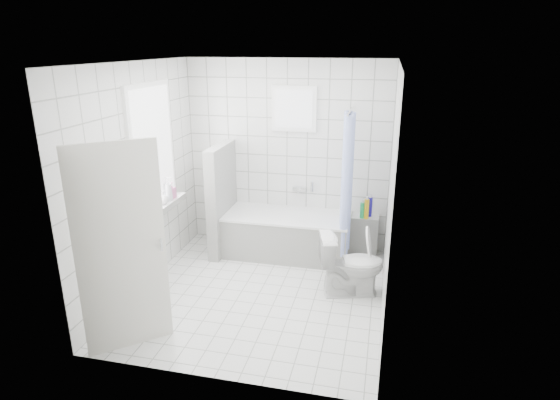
# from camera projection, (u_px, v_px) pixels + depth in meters

# --- Properties ---
(ground) EXTENTS (3.00, 3.00, 0.00)m
(ground) POSITION_uv_depth(u_px,v_px,m) (259.00, 293.00, 5.47)
(ground) COLOR white
(ground) RESTS_ON ground
(ceiling) EXTENTS (3.00, 3.00, 0.00)m
(ceiling) POSITION_uv_depth(u_px,v_px,m) (256.00, 62.00, 4.64)
(ceiling) COLOR white
(ceiling) RESTS_ON ground
(wall_back) EXTENTS (2.80, 0.02, 2.60)m
(wall_back) POSITION_uv_depth(u_px,v_px,m) (287.00, 156.00, 6.44)
(wall_back) COLOR white
(wall_back) RESTS_ON ground
(wall_front) EXTENTS (2.80, 0.02, 2.60)m
(wall_front) POSITION_uv_depth(u_px,v_px,m) (207.00, 242.00, 3.67)
(wall_front) COLOR white
(wall_front) RESTS_ON ground
(wall_left) EXTENTS (0.02, 3.00, 2.60)m
(wall_left) POSITION_uv_depth(u_px,v_px,m) (140.00, 179.00, 5.35)
(wall_left) COLOR white
(wall_left) RESTS_ON ground
(wall_right) EXTENTS (0.02, 3.00, 2.60)m
(wall_right) POSITION_uv_depth(u_px,v_px,m) (390.00, 196.00, 4.76)
(wall_right) COLOR white
(wall_right) RESTS_ON ground
(window_left) EXTENTS (0.01, 0.90, 1.40)m
(window_left) POSITION_uv_depth(u_px,v_px,m) (154.00, 148.00, 5.53)
(window_left) COLOR white
(window_left) RESTS_ON wall_left
(window_back) EXTENTS (0.50, 0.01, 0.50)m
(window_back) POSITION_uv_depth(u_px,v_px,m) (294.00, 109.00, 6.17)
(window_back) COLOR white
(window_back) RESTS_ON wall_back
(window_sill) EXTENTS (0.18, 1.02, 0.08)m
(window_sill) POSITION_uv_depth(u_px,v_px,m) (162.00, 207.00, 5.75)
(window_sill) COLOR white
(window_sill) RESTS_ON wall_left
(door) EXTENTS (0.63, 0.56, 2.00)m
(door) POSITION_uv_depth(u_px,v_px,m) (121.00, 250.00, 4.23)
(door) COLOR silver
(door) RESTS_ON ground
(bathtub) EXTENTS (1.69, 0.77, 0.58)m
(bathtub) POSITION_uv_depth(u_px,v_px,m) (287.00, 234.00, 6.40)
(bathtub) COLOR white
(bathtub) RESTS_ON ground
(partition_wall) EXTENTS (0.15, 0.85, 1.50)m
(partition_wall) POSITION_uv_depth(u_px,v_px,m) (222.00, 199.00, 6.40)
(partition_wall) COLOR white
(partition_wall) RESTS_ON ground
(tiled_ledge) EXTENTS (0.40, 0.24, 0.55)m
(tiled_ledge) POSITION_uv_depth(u_px,v_px,m) (363.00, 235.00, 6.42)
(tiled_ledge) COLOR white
(tiled_ledge) RESTS_ON ground
(toilet) EXTENTS (0.81, 0.59, 0.74)m
(toilet) POSITION_uv_depth(u_px,v_px,m) (351.00, 264.00, 5.36)
(toilet) COLOR white
(toilet) RESTS_ON ground
(curtain_rod) EXTENTS (0.02, 0.80, 0.02)m
(curtain_rod) POSITION_uv_depth(u_px,v_px,m) (351.00, 111.00, 5.66)
(curtain_rod) COLOR silver
(curtain_rod) RESTS_ON wall_back
(shower_curtain) EXTENTS (0.14, 0.48, 1.78)m
(shower_curtain) POSITION_uv_depth(u_px,v_px,m) (346.00, 185.00, 5.83)
(shower_curtain) COLOR #4F68E9
(shower_curtain) RESTS_ON curtain_rod
(tub_faucet) EXTENTS (0.18, 0.06, 0.06)m
(tub_faucet) POSITION_uv_depth(u_px,v_px,m) (299.00, 189.00, 6.51)
(tub_faucet) COLOR silver
(tub_faucet) RESTS_ON wall_back
(sill_bottles) EXTENTS (0.18, 0.70, 0.30)m
(sill_bottles) POSITION_uv_depth(u_px,v_px,m) (162.00, 195.00, 5.70)
(sill_bottles) COLOR #FF637D
(sill_bottles) RESTS_ON window_sill
(ledge_bottles) EXTENTS (0.16, 0.17, 0.27)m
(ledge_bottles) POSITION_uv_depth(u_px,v_px,m) (366.00, 209.00, 6.25)
(ledge_bottles) COLOR green
(ledge_bottles) RESTS_ON tiled_ledge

